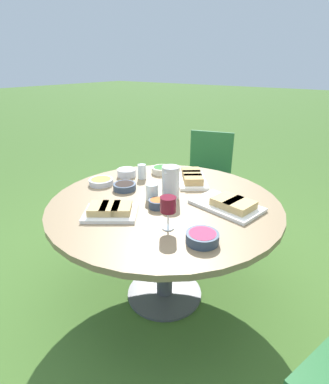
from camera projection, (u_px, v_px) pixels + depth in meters
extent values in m
plane|color=#446B2B|center=(165.00, 293.00, 2.15)|extent=(40.00, 40.00, 0.00)
cylinder|color=#4C4C51|center=(165.00, 292.00, 2.15)|extent=(0.52, 0.52, 0.02)
cylinder|color=#4C4C51|center=(165.00, 252.00, 2.01)|extent=(0.11, 0.11, 0.68)
cylinder|color=#8C7251|center=(165.00, 203.00, 1.87)|extent=(1.43, 1.43, 0.03)
cube|color=#2D6B38|center=(206.00, 179.00, 3.02)|extent=(0.53, 0.54, 0.04)
cube|color=#2D6B38|center=(211.00, 152.00, 3.10)|extent=(0.15, 0.43, 0.42)
cylinder|color=#2D6B38|center=(181.00, 204.00, 3.02)|extent=(0.03, 0.03, 0.43)
cylinder|color=#2D6B38|center=(220.00, 210.00, 2.90)|extent=(0.03, 0.03, 0.43)
cylinder|color=#2D6B38|center=(191.00, 190.00, 3.34)|extent=(0.03, 0.03, 0.43)
cylinder|color=#2D6B38|center=(226.00, 195.00, 3.21)|extent=(0.03, 0.03, 0.43)
cylinder|color=silver|center=(170.00, 182.00, 1.87)|extent=(0.11, 0.11, 0.21)
cone|color=silver|center=(166.00, 171.00, 1.80)|extent=(0.03, 0.03, 0.02)
cylinder|color=silver|center=(168.00, 228.00, 1.55)|extent=(0.06, 0.06, 0.01)
cylinder|color=silver|center=(168.00, 220.00, 1.53)|extent=(0.01, 0.01, 0.09)
cylinder|color=maroon|center=(168.00, 204.00, 1.49)|extent=(0.08, 0.08, 0.08)
cube|color=white|center=(226.00, 206.00, 1.77)|extent=(0.31, 0.43, 0.02)
cube|color=tan|center=(240.00, 206.00, 1.70)|extent=(0.18, 0.16, 0.04)
cube|color=tan|center=(227.00, 201.00, 1.76)|extent=(0.18, 0.16, 0.04)
cube|color=white|center=(192.00, 181.00, 2.15)|extent=(0.39, 0.37, 0.02)
cube|color=tan|center=(191.00, 172.00, 2.21)|extent=(0.17, 0.17, 0.05)
cube|color=tan|center=(192.00, 176.00, 2.14)|extent=(0.17, 0.17, 0.05)
cube|color=tan|center=(193.00, 180.00, 2.07)|extent=(0.17, 0.17, 0.05)
cube|color=white|center=(111.00, 213.00, 1.69)|extent=(0.35, 0.37, 0.02)
cube|color=tan|center=(122.00, 208.00, 1.67)|extent=(0.18, 0.17, 0.04)
cube|color=tan|center=(110.00, 208.00, 1.67)|extent=(0.18, 0.17, 0.04)
cube|color=tan|center=(98.00, 208.00, 1.67)|extent=(0.18, 0.17, 0.04)
cylinder|color=silver|center=(101.00, 182.00, 2.11)|extent=(0.17, 0.17, 0.04)
cylinder|color=#E0C147|center=(101.00, 180.00, 2.10)|extent=(0.14, 0.14, 0.02)
cylinder|color=beige|center=(162.00, 170.00, 2.32)|extent=(0.16, 0.16, 0.05)
cylinder|color=#387533|center=(162.00, 168.00, 2.32)|extent=(0.13, 0.13, 0.02)
cylinder|color=#334256|center=(125.00, 187.00, 2.02)|extent=(0.15, 0.15, 0.04)
cylinder|color=#2D231E|center=(125.00, 185.00, 2.01)|extent=(0.13, 0.13, 0.02)
cylinder|color=#334256|center=(202.00, 238.00, 1.42)|extent=(0.16, 0.16, 0.05)
cylinder|color=#D6385B|center=(202.00, 235.00, 1.41)|extent=(0.13, 0.13, 0.02)
cylinder|color=silver|center=(127.00, 173.00, 2.26)|extent=(0.14, 0.14, 0.06)
cylinder|color=silver|center=(127.00, 171.00, 2.25)|extent=(0.11, 0.11, 0.02)
cylinder|color=#334256|center=(158.00, 204.00, 1.76)|extent=(0.11, 0.11, 0.05)
cylinder|color=#CC662D|center=(158.00, 201.00, 1.76)|extent=(0.09, 0.09, 0.02)
cylinder|color=silver|center=(142.00, 172.00, 2.20)|extent=(0.06, 0.06, 0.11)
cylinder|color=silver|center=(152.00, 192.00, 1.86)|extent=(0.08, 0.08, 0.10)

